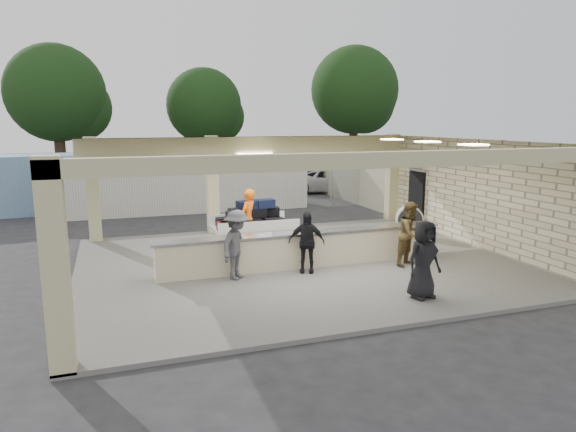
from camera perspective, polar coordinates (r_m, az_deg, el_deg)
name	(u,v)px	position (r m, az deg, el deg)	size (l,w,h in m)	color
ground	(298,265)	(14.74, 1.07, -5.47)	(120.00, 120.00, 0.00)	#28282A
pavilion	(297,214)	(15.11, 0.98, 0.18)	(12.01, 10.00, 3.55)	#63615C
baggage_counter	(304,249)	(14.13, 1.78, -3.71)	(8.20, 0.58, 0.98)	beige
luggage_cart	(251,222)	(16.26, -4.13, -0.70)	(2.58, 1.61, 1.50)	silver
drum_fan	(409,220)	(18.42, 13.35, -0.40)	(0.99, 0.68, 1.05)	silver
baggage_handler	(248,219)	(15.98, -4.46, -0.37)	(0.69, 0.38, 1.90)	#FF640D
passenger_a	(411,234)	(14.58, 13.48, -1.92)	(0.87, 0.38, 1.79)	brown
passenger_b	(306,242)	(13.54, 2.07, -2.92)	(0.96, 0.35, 1.63)	black
passenger_c	(237,245)	(13.00, -5.71, -3.20)	(1.15, 0.40, 1.78)	#444549
passenger_d	(424,259)	(11.96, 14.83, -4.69)	(0.87, 0.36, 1.79)	black
car_white_a	(329,181)	(29.72, 4.58, 3.94)	(2.24, 4.72, 1.35)	silver
car_white_b	(401,178)	(30.95, 12.45, 4.18)	(1.83, 4.91, 1.55)	silver
car_dark	(327,179)	(30.23, 4.32, 4.16)	(1.54, 4.36, 1.45)	black
container_white	(180,183)	(23.96, -11.87, 3.56)	(11.53, 2.31, 2.50)	silver
fence	(438,180)	(27.54, 16.34, 3.83)	(12.06, 0.06, 2.03)	gray
tree_left	(62,97)	(37.59, -23.86, 11.98)	(6.60, 6.30, 9.00)	#382619
tree_mid	(208,109)	(40.12, -8.90, 11.69)	(6.00, 5.60, 8.00)	#382619
tree_right	(357,94)	(43.04, 7.67, 13.30)	(7.20, 7.00, 10.00)	#382619
adjacent_building	(403,169)	(27.49, 12.63, 5.13)	(6.00, 8.00, 3.20)	#B5B390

